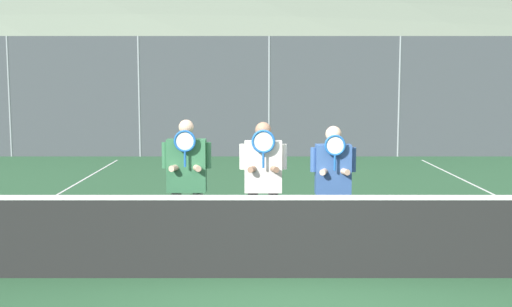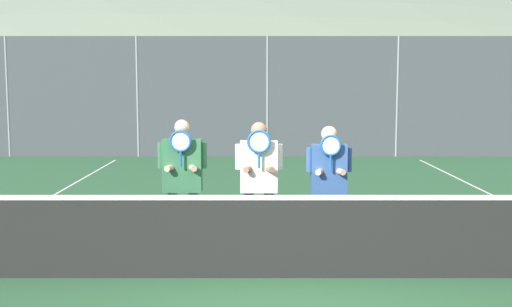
{
  "view_description": "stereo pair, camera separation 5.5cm",
  "coord_description": "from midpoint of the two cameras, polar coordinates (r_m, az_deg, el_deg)",
  "views": [
    {
      "loc": [
        -0.39,
        -7.2,
        2.27
      ],
      "look_at": [
        -0.36,
        1.12,
        1.32
      ],
      "focal_mm": 45.0,
      "sensor_mm": 36.0,
      "label": 1
    },
    {
      "loc": [
        -0.34,
        -7.2,
        2.27
      ],
      "look_at": [
        -0.36,
        1.12,
        1.32
      ],
      "focal_mm": 45.0,
      "sensor_mm": 36.0,
      "label": 2
    }
  ],
  "objects": [
    {
      "name": "ground_plane",
      "position": [
        7.56,
        2.6,
        -10.99
      ],
      "size": [
        120.0,
        120.0,
        0.0
      ],
      "primitive_type": "plane",
      "color": "#2D5B38"
    },
    {
      "name": "hill_distant",
      "position": [
        57.83,
        0.13,
        4.28
      ],
      "size": [
        109.3,
        60.72,
        21.25
      ],
      "color": "slate",
      "rests_on": "ground_plane"
    },
    {
      "name": "clubhouse_building",
      "position": [
        27.2,
        4.15,
        5.6
      ],
      "size": [
        20.3,
        5.5,
        3.64
      ],
      "color": "#9EA3A8",
      "rests_on": "ground_plane"
    },
    {
      "name": "fence_back",
      "position": [
        19.1,
        0.87,
        5.06
      ],
      "size": [
        23.23,
        0.06,
        3.57
      ],
      "color": "gray",
      "rests_on": "ground_plane"
    },
    {
      "name": "tennis_net",
      "position": [
        7.42,
        2.62,
        -7.29
      ],
      "size": [
        11.73,
        0.09,
        1.07
      ],
      "color": "gray",
      "rests_on": "ground_plane"
    },
    {
      "name": "court_line_left_sideline",
      "position": [
        11.19,
        -21.27,
        -5.63
      ],
      "size": [
        0.05,
        16.0,
        0.01
      ],
      "primitive_type": "cube",
      "color": "white",
      "rests_on": "ground_plane"
    },
    {
      "name": "player_leftmost",
      "position": [
        8.25,
        -6.6,
        -2.06
      ],
      "size": [
        0.63,
        0.34,
        1.78
      ],
      "color": "white",
      "rests_on": "ground_plane"
    },
    {
      "name": "player_center_left",
      "position": [
        8.27,
        0.22,
        -2.07
      ],
      "size": [
        0.61,
        0.34,
        1.74
      ],
      "color": "black",
      "rests_on": "ground_plane"
    },
    {
      "name": "player_center_right",
      "position": [
        8.33,
        6.44,
        -2.3
      ],
      "size": [
        0.59,
        0.34,
        1.69
      ],
      "color": "#56565B",
      "rests_on": "ground_plane"
    },
    {
      "name": "car_far_left",
      "position": [
        22.88,
        -15.66,
        2.84
      ],
      "size": [
        4.48,
        1.97,
        1.75
      ],
      "color": "black",
      "rests_on": "ground_plane"
    },
    {
      "name": "car_left_of_center",
      "position": [
        22.38,
        -2.26,
        2.98
      ],
      "size": [
        4.53,
        1.98,
        1.73
      ],
      "color": "slate",
      "rests_on": "ground_plane"
    },
    {
      "name": "car_center",
      "position": [
        22.76,
        11.19,
        2.99
      ],
      "size": [
        4.49,
        1.99,
        1.81
      ],
      "color": "navy",
      "rests_on": "ground_plane"
    }
  ]
}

